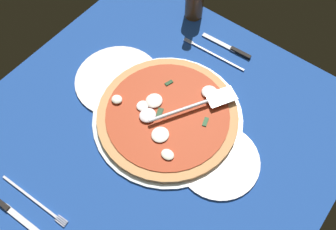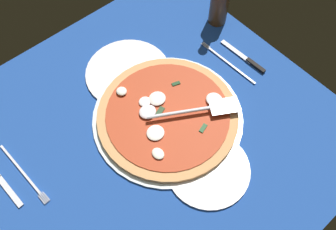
{
  "view_description": "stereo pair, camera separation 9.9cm",
  "coord_description": "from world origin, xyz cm",
  "px_view_note": "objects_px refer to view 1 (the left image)",
  "views": [
    {
      "loc": [
        30.71,
        -34.3,
        87.97
      ],
      "look_at": [
        0.14,
        5.28,
        2.06
      ],
      "focal_mm": 38.82,
      "sensor_mm": 36.0,
      "label": 1
    },
    {
      "loc": [
        37.92,
        -27.49,
        87.97
      ],
      "look_at": [
        0.14,
        5.28,
        2.06
      ],
      "focal_mm": 38.82,
      "sensor_mm": 36.0,
      "label": 2
    }
  ],
  "objects_px": {
    "dinner_plate_right": "(218,161)",
    "place_setting_far": "(222,52)",
    "dinner_plate_left": "(118,80)",
    "place_setting_near": "(22,205)",
    "pizza": "(168,115)",
    "pizza_server": "(197,105)"
  },
  "relations": [
    {
      "from": "dinner_plate_left",
      "to": "place_setting_near",
      "type": "height_order",
      "value": "place_setting_near"
    },
    {
      "from": "place_setting_far",
      "to": "pizza",
      "type": "bearing_deg",
      "value": 89.49
    },
    {
      "from": "pizza",
      "to": "place_setting_near",
      "type": "xyz_separation_m",
      "value": [
        -0.13,
        -0.41,
        -0.01
      ]
    },
    {
      "from": "dinner_plate_left",
      "to": "place_setting_far",
      "type": "xyz_separation_m",
      "value": [
        0.18,
        0.28,
        -0.0
      ]
    },
    {
      "from": "pizza",
      "to": "place_setting_near",
      "type": "relative_size",
      "value": 1.77
    },
    {
      "from": "dinner_plate_left",
      "to": "pizza",
      "type": "distance_m",
      "value": 0.2
    },
    {
      "from": "dinner_plate_left",
      "to": "place_setting_near",
      "type": "distance_m",
      "value": 0.43
    },
    {
      "from": "pizza",
      "to": "place_setting_far",
      "type": "bearing_deg",
      "value": 92.01
    },
    {
      "from": "dinner_plate_left",
      "to": "pizza_server",
      "type": "relative_size",
      "value": 1.09
    },
    {
      "from": "dinner_plate_left",
      "to": "place_setting_near",
      "type": "relative_size",
      "value": 1.15
    },
    {
      "from": "dinner_plate_right",
      "to": "pizza",
      "type": "xyz_separation_m",
      "value": [
        -0.18,
        0.02,
        0.01
      ]
    },
    {
      "from": "dinner_plate_right",
      "to": "place_setting_near",
      "type": "xyz_separation_m",
      "value": [
        -0.32,
        -0.39,
        -0.0
      ]
    },
    {
      "from": "dinner_plate_right",
      "to": "place_setting_far",
      "type": "height_order",
      "value": "place_setting_far"
    },
    {
      "from": "dinner_plate_left",
      "to": "place_setting_near",
      "type": "bearing_deg",
      "value": -81.57
    },
    {
      "from": "pizza",
      "to": "place_setting_far",
      "type": "distance_m",
      "value": 0.29
    },
    {
      "from": "place_setting_near",
      "to": "place_setting_far",
      "type": "bearing_deg",
      "value": 76.82
    },
    {
      "from": "dinner_plate_left",
      "to": "pizza",
      "type": "height_order",
      "value": "pizza"
    },
    {
      "from": "dinner_plate_right",
      "to": "place_setting_far",
      "type": "xyz_separation_m",
      "value": [
        -0.19,
        0.31,
        -0.0
      ]
    },
    {
      "from": "pizza_server",
      "to": "place_setting_far",
      "type": "height_order",
      "value": "pizza_server"
    },
    {
      "from": "pizza_server",
      "to": "place_setting_far",
      "type": "bearing_deg",
      "value": 45.62
    },
    {
      "from": "dinner_plate_left",
      "to": "place_setting_far",
      "type": "distance_m",
      "value": 0.34
    },
    {
      "from": "place_setting_far",
      "to": "dinner_plate_left",
      "type": "bearing_deg",
      "value": 54.08
    }
  ]
}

